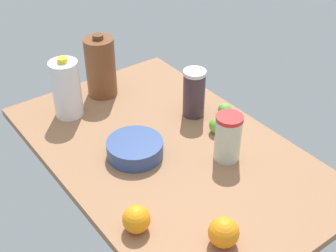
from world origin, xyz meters
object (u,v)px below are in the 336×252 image
object	(u,v)px
orange_far_back	(224,232)
chocolate_milk_jug	(101,67)
shaker_bottle	(194,93)
lime_near_front	(217,125)
orange_beside_bowl	(136,219)
milk_jug	(66,89)
lime_loose	(225,110)
mixing_bowl	(135,149)
tumbler_cup	(228,137)

from	to	relation	value
orange_far_back	chocolate_milk_jug	bearing A→B (deg)	171.29
shaker_bottle	lime_near_front	size ratio (longest dim) A/B	3.08
shaker_bottle	orange_far_back	size ratio (longest dim) A/B	2.19
chocolate_milk_jug	orange_beside_bowl	xyz separation A→B (cm)	(71.30, -30.16, -8.39)
milk_jug	lime_near_front	world-z (taller)	milk_jug
lime_loose	mixing_bowl	bearing A→B (deg)	-90.28
orange_far_back	lime_near_front	xyz separation A→B (cm)	(-40.41, 33.64, -1.26)
chocolate_milk_jug	lime_near_front	distance (cm)	54.10
shaker_bottle	chocolate_milk_jug	size ratio (longest dim) A/B	0.72
milk_jug	orange_beside_bowl	bearing A→B (deg)	-10.27
shaker_bottle	tumbler_cup	world-z (taller)	shaker_bottle
mixing_bowl	milk_jug	bearing A→B (deg)	-170.08
orange_far_back	lime_near_front	size ratio (longest dim) A/B	1.41
chocolate_milk_jug	orange_beside_bowl	world-z (taller)	chocolate_milk_jug
milk_jug	orange_far_back	size ratio (longest dim) A/B	2.81
lime_near_front	lime_loose	size ratio (longest dim) A/B	1.18
milk_jug	lime_near_front	size ratio (longest dim) A/B	3.94
tumbler_cup	orange_beside_bowl	bearing A→B (deg)	-78.13
tumbler_cup	mixing_bowl	world-z (taller)	tumbler_cup
chocolate_milk_jug	orange_far_back	xyz separation A→B (cm)	(89.85, -13.77, -8.10)
lime_near_front	shaker_bottle	bearing A→B (deg)	177.72
chocolate_milk_jug	mixing_bowl	distance (cm)	45.24
shaker_bottle	mixing_bowl	distance (cm)	33.95
chocolate_milk_jug	orange_far_back	bearing A→B (deg)	-8.71
orange_far_back	lime_near_front	world-z (taller)	orange_far_back
milk_jug	shaker_bottle	bearing A→B (deg)	53.29
shaker_bottle	orange_beside_bowl	xyz separation A→B (cm)	(36.58, -50.63, -5.54)
shaker_bottle	chocolate_milk_jug	xyz separation A→B (cm)	(-34.72, -20.46, 2.85)
chocolate_milk_jug	orange_far_back	world-z (taller)	chocolate_milk_jug
orange_beside_bowl	lime_loose	world-z (taller)	orange_beside_bowl
tumbler_cup	orange_far_back	bearing A→B (deg)	-43.85
lime_near_front	chocolate_milk_jug	bearing A→B (deg)	-158.10
lime_near_front	tumbler_cup	bearing A→B (deg)	-29.15
chocolate_milk_jug	tumbler_cup	size ratio (longest dim) A/B	1.55
orange_beside_bowl	milk_jug	bearing A→B (deg)	169.73
shaker_bottle	lime_loose	bearing A→B (deg)	48.22
shaker_bottle	chocolate_milk_jug	bearing A→B (deg)	-149.48
chocolate_milk_jug	milk_jug	xyz separation A→B (cm)	(5.82, -18.30, -1.00)
milk_jug	lime_loose	distance (cm)	61.07
tumbler_cup	orange_far_back	xyz separation A→B (cm)	(27.56, -26.48, -4.21)
shaker_bottle	lime_near_front	xyz separation A→B (cm)	(14.72, -0.59, -6.51)
tumbler_cup	lime_loose	xyz separation A→B (cm)	(-19.50, 16.79, -5.94)
milk_jug	mixing_bowl	size ratio (longest dim) A/B	1.25
tumbler_cup	orange_beside_bowl	size ratio (longest dim) A/B	2.10
milk_jug	mixing_bowl	world-z (taller)	milk_jug
shaker_bottle	lime_near_front	world-z (taller)	shaker_bottle
tumbler_cup	lime_near_front	world-z (taller)	tumbler_cup
mixing_bowl	orange_beside_bowl	distance (cm)	34.07
milk_jug	mixing_bowl	xyz separation A→B (cm)	(36.77, 6.43, -8.57)
mixing_bowl	orange_far_back	distance (cm)	47.32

